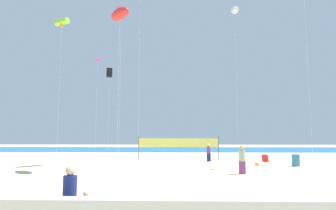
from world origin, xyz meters
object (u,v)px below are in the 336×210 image
toddler_figure (86,208)px  beachgoer_sage_shirt (242,159)px  mother_figure (70,194)px  kite_white_delta (235,10)px  kite_lime_tube (62,22)px  kite_red_inflatable (120,14)px  beachgoer_plum_shirt (209,152)px  kite_magenta_diamond (98,61)px  beach_handbag (257,164)px  trash_barrel (296,160)px  kite_black_box (109,73)px  folding_beach_chair (266,160)px  volleyball_net (178,144)px

toddler_figure → beachgoer_sage_shirt: bearing=34.3°
mother_figure → kite_white_delta: size_ratio=0.10×
kite_lime_tube → kite_red_inflatable: size_ratio=1.21×
beachgoer_plum_shirt → kite_magenta_diamond: kite_magenta_diamond is taller
toddler_figure → beachgoer_sage_shirt: beachgoer_sage_shirt is taller
beach_handbag → mother_figure: bearing=-120.9°
trash_barrel → kite_lime_tube: size_ratio=0.06×
beach_handbag → kite_magenta_diamond: bearing=147.8°
toddler_figure → kite_red_inflatable: bearing=74.4°
trash_barrel → beachgoer_plum_shirt: bearing=148.4°
kite_magenta_diamond → kite_black_box: (2.44, -3.75, -2.40)m
folding_beach_chair → kite_white_delta: kite_white_delta is taller
kite_black_box → beach_handbag: bearing=-25.2°
trash_barrel → kite_white_delta: bearing=113.1°
kite_red_inflatable → beachgoer_sage_shirt: bearing=-13.2°
mother_figure → kite_red_inflatable: kite_red_inflatable is taller
beachgoer_sage_shirt → kite_magenta_diamond: 23.53m
kite_lime_tube → kite_black_box: size_ratio=1.53×
beach_handbag → kite_black_box: 18.01m
beachgoer_sage_shirt → trash_barrel: beachgoer_sage_shirt is taller
kite_red_inflatable → kite_white_delta: 15.62m
mother_figure → beach_handbag: 18.50m
beachgoer_sage_shirt → beachgoer_plum_shirt: (-1.14, 8.92, -0.07)m
beach_handbag → toddler_figure: bearing=-119.6°
beach_handbag → kite_lime_tube: bearing=164.4°
toddler_figure → kite_white_delta: 29.35m
trash_barrel → volleyball_net: bearing=147.0°
toddler_figure → beachgoer_plum_shirt: size_ratio=0.57×
beachgoer_sage_shirt → mother_figure: bearing=-163.2°
volleyball_net → kite_red_inflatable: bearing=-116.1°
beachgoer_plum_shirt → mother_figure: bearing=-108.3°
mother_figure → kite_black_box: bearing=104.8°
kite_red_inflatable → folding_beach_chair: bearing=15.4°
kite_red_inflatable → mother_figure: bearing=-83.7°
toddler_figure → kite_black_box: (-4.97, 22.49, 8.85)m
mother_figure → trash_barrel: size_ratio=1.73×
volleyball_net → beachgoer_plum_shirt: bearing=-36.1°
volleyball_net → kite_magenta_diamond: kite_magenta_diamond is taller
mother_figure → kite_magenta_diamond: (-6.94, 26.18, 10.90)m
trash_barrel → kite_magenta_diamond: 24.92m
kite_black_box → kite_red_inflatable: size_ratio=0.79×
kite_red_inflatable → kite_magenta_diamond: bearing=112.3°
kite_black_box → beachgoer_sage_shirt: bearing=-45.2°
folding_beach_chair → kite_black_box: (-14.76, 6.50, 8.90)m
toddler_figure → kite_lime_tube: bearing=91.2°
toddler_figure → kite_lime_tube: kite_lime_tube is taller
beachgoer_plum_shirt → volleyball_net: size_ratio=0.20×
folding_beach_chair → kite_red_inflatable: (-11.68, -3.21, 11.28)m
volleyball_net → kite_lime_tube: bearing=-176.9°
trash_barrel → volleyball_net: volleyball_net is taller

